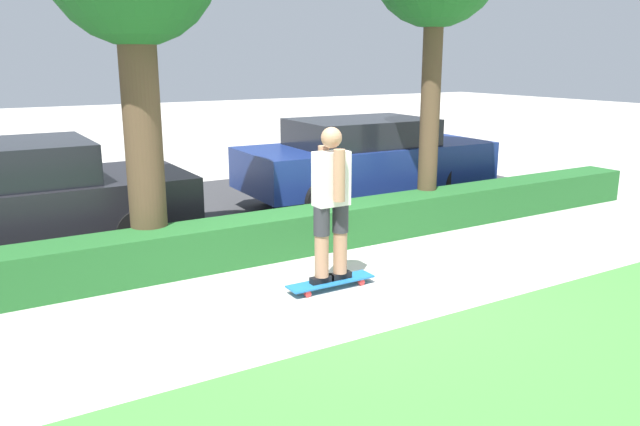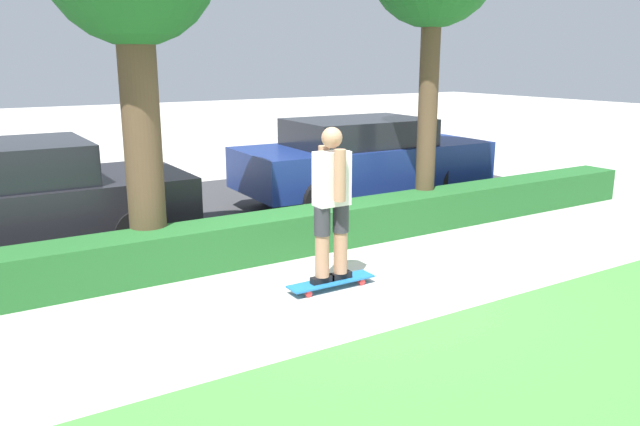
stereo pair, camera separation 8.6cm
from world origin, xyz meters
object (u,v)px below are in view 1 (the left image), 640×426
object	(u,v)px
skater_person	(331,201)
parked_car_front	(2,197)
skateboard	(331,282)
parked_car_middle	(366,158)

from	to	relation	value
skater_person	parked_car_front	xyz separation A→B (m)	(-2.90, 3.19, -0.23)
skateboard	parked_car_middle	size ratio (longest dim) A/B	0.23
skateboard	parked_car_middle	world-z (taller)	parked_car_middle
parked_car_front	skater_person	bearing A→B (deg)	-47.62
skateboard	skater_person	distance (m)	0.91
skateboard	parked_car_front	bearing A→B (deg)	132.23
skateboard	parked_car_middle	bearing A→B (deg)	49.82
skater_person	parked_car_front	distance (m)	4.32
parked_car_front	parked_car_middle	size ratio (longest dim) A/B	1.04
skateboard	skater_person	size ratio (longest dim) A/B	0.60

